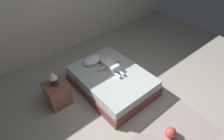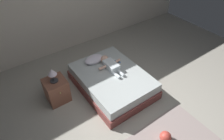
{
  "view_description": "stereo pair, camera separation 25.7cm",
  "coord_description": "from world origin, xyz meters",
  "px_view_note": "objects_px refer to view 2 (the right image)",
  "views": [
    {
      "loc": [
        -1.93,
        -1.33,
        3.05
      ],
      "look_at": [
        0.01,
        0.96,
        0.5
      ],
      "focal_mm": 30.9,
      "sensor_mm": 36.0,
      "label": 1
    },
    {
      "loc": [
        -1.72,
        -1.48,
        3.05
      ],
      "look_at": [
        0.01,
        0.96,
        0.5
      ],
      "focal_mm": 30.9,
      "sensor_mm": 36.0,
      "label": 2
    }
  ],
  "objects_px": {
    "pillow": "(94,59)",
    "toy_ball": "(166,137)",
    "bed": "(112,81)",
    "nightstand": "(57,90)",
    "baby": "(110,64)",
    "toothbrush": "(117,61)",
    "lamp": "(52,73)"
  },
  "relations": [
    {
      "from": "bed",
      "to": "toy_ball",
      "type": "distance_m",
      "value": 1.56
    },
    {
      "from": "baby",
      "to": "toy_ball",
      "type": "distance_m",
      "value": 1.79
    },
    {
      "from": "toothbrush",
      "to": "toy_ball",
      "type": "distance_m",
      "value": 1.88
    },
    {
      "from": "baby",
      "to": "nightstand",
      "type": "distance_m",
      "value": 1.21
    },
    {
      "from": "bed",
      "to": "nightstand",
      "type": "relative_size",
      "value": 3.38
    },
    {
      "from": "pillow",
      "to": "toothbrush",
      "type": "height_order",
      "value": "pillow"
    },
    {
      "from": "bed",
      "to": "pillow",
      "type": "distance_m",
      "value": 0.62
    },
    {
      "from": "lamp",
      "to": "toothbrush",
      "type": "bearing_deg",
      "value": -4.01
    },
    {
      "from": "bed",
      "to": "baby",
      "type": "relative_size",
      "value": 2.43
    },
    {
      "from": "pillow",
      "to": "toy_ball",
      "type": "relative_size",
      "value": 2.22
    },
    {
      "from": "lamp",
      "to": "toy_ball",
      "type": "distance_m",
      "value": 2.29
    },
    {
      "from": "baby",
      "to": "nightstand",
      "type": "xyz_separation_m",
      "value": [
        -1.18,
        0.17,
        -0.22
      ]
    },
    {
      "from": "lamp",
      "to": "toy_ball",
      "type": "height_order",
      "value": "lamp"
    },
    {
      "from": "pillow",
      "to": "toy_ball",
      "type": "distance_m",
      "value": 2.13
    },
    {
      "from": "toothbrush",
      "to": "toy_ball",
      "type": "xyz_separation_m",
      "value": [
        -0.34,
        -1.82,
        -0.3
      ]
    },
    {
      "from": "pillow",
      "to": "toothbrush",
      "type": "xyz_separation_m",
      "value": [
        0.43,
        -0.28,
        -0.07
      ]
    },
    {
      "from": "nightstand",
      "to": "baby",
      "type": "bearing_deg",
      "value": -8.1
    },
    {
      "from": "pillow",
      "to": "toothbrush",
      "type": "distance_m",
      "value": 0.52
    },
    {
      "from": "bed",
      "to": "baby",
      "type": "xyz_separation_m",
      "value": [
        0.09,
        0.2,
        0.28
      ]
    },
    {
      "from": "bed",
      "to": "pillow",
      "type": "bearing_deg",
      "value": 100.1
    },
    {
      "from": "bed",
      "to": "nightstand",
      "type": "distance_m",
      "value": 1.15
    },
    {
      "from": "bed",
      "to": "pillow",
      "type": "relative_size",
      "value": 3.94
    },
    {
      "from": "baby",
      "to": "toy_ball",
      "type": "xyz_separation_m",
      "value": [
        -0.09,
        -1.75,
        -0.37
      ]
    },
    {
      "from": "baby",
      "to": "lamp",
      "type": "xyz_separation_m",
      "value": [
        -1.18,
        0.17,
        0.23
      ]
    },
    {
      "from": "pillow",
      "to": "lamp",
      "type": "relative_size",
      "value": 1.5
    },
    {
      "from": "toothbrush",
      "to": "toy_ball",
      "type": "bearing_deg",
      "value": -100.53
    },
    {
      "from": "baby",
      "to": "nightstand",
      "type": "bearing_deg",
      "value": 171.9
    },
    {
      "from": "toothbrush",
      "to": "toy_ball",
      "type": "height_order",
      "value": "toothbrush"
    },
    {
      "from": "baby",
      "to": "toy_ball",
      "type": "relative_size",
      "value": 3.6
    },
    {
      "from": "baby",
      "to": "pillow",
      "type": "bearing_deg",
      "value": 117.75
    },
    {
      "from": "toothbrush",
      "to": "nightstand",
      "type": "distance_m",
      "value": 1.44
    },
    {
      "from": "nightstand",
      "to": "lamp",
      "type": "xyz_separation_m",
      "value": [
        0.0,
        0.0,
        0.45
      ]
    }
  ]
}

